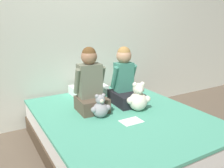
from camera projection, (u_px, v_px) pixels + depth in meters
The scene contains 9 objects.
ground_plane at pixel (120, 148), 2.58m from camera, with size 14.00×14.00×0.00m, color brown.
wall_behind_bed at pixel (78, 27), 3.12m from camera, with size 8.00×0.06×2.50m.
bed at pixel (120, 132), 2.53m from camera, with size 1.59×1.93×0.41m.
child_on_left at pixel (90, 84), 2.50m from camera, with size 0.34×0.33×0.68m.
child_on_right at pixel (125, 81), 2.72m from camera, with size 0.31×0.41×0.66m.
teddy_bear_held_by_left_child at pixel (100, 108), 2.36m from camera, with size 0.21×0.16×0.25m.
teddy_bear_held_by_right_child at pixel (138, 99), 2.53m from camera, with size 0.26×0.20×0.32m.
pillow_at_headboard at pixel (89, 90), 3.11m from camera, with size 0.45×0.29×0.11m.
sign_card at pixel (131, 121), 2.29m from camera, with size 0.21×0.15×0.00m.
Camera 1 is at (-1.23, -1.94, 1.38)m, focal length 38.00 mm.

